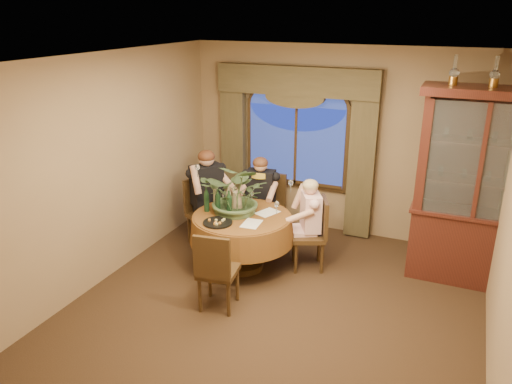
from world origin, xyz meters
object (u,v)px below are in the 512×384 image
at_px(wine_bottle_2, 216,195).
at_px(wine_bottle_3, 207,199).
at_px(oil_lamp_center, 495,72).
at_px(chair_back, 205,214).
at_px(chair_back_right, 268,208).
at_px(centerpiece_plant, 238,169).
at_px(person_scarf, 261,199).
at_px(wine_bottle_0, 218,201).
at_px(wine_bottle_1, 229,203).
at_px(china_cabinet, 476,190).
at_px(person_pink, 310,223).
at_px(chair_front_left, 218,269).
at_px(person_back, 207,197).
at_px(olive_bowl, 240,216).
at_px(wine_bottle_4, 229,199).
at_px(chair_right, 308,234).
at_px(oil_lamp_left, 454,70).
at_px(stoneware_vase, 237,201).
at_px(dining_table, 242,241).

bearing_deg(wine_bottle_2, wine_bottle_3, -102.38).
distance_m(oil_lamp_center, chair_back, 4.13).
bearing_deg(chair_back_right, centerpiece_plant, 84.68).
distance_m(centerpiece_plant, wine_bottle_3, 0.60).
xyz_separation_m(chair_back_right, person_scarf, (-0.09, -0.08, 0.16)).
distance_m(wine_bottle_0, wine_bottle_1, 0.16).
bearing_deg(china_cabinet, person_pink, -168.17).
distance_m(chair_front_left, person_back, 1.77).
height_order(person_pink, olive_bowl, person_pink).
bearing_deg(chair_back, wine_bottle_3, 61.06).
relative_size(centerpiece_plant, wine_bottle_4, 3.08).
distance_m(chair_right, wine_bottle_0, 1.26).
height_order(person_pink, wine_bottle_0, person_pink).
bearing_deg(person_back, person_pink, 120.13).
relative_size(oil_lamp_center, wine_bottle_2, 1.03).
xyz_separation_m(person_pink, wine_bottle_0, (-1.11, -0.50, 0.31)).
xyz_separation_m(oil_lamp_left, wine_bottle_0, (-2.61, -0.90, -1.69)).
bearing_deg(wine_bottle_0, chair_front_left, -62.78).
height_order(person_pink, wine_bottle_2, person_pink).
distance_m(oil_lamp_center, wine_bottle_3, 3.73).
xyz_separation_m(person_scarf, wine_bottle_0, (-0.20, -0.95, 0.27)).
height_order(chair_back, wine_bottle_4, wine_bottle_4).
distance_m(stoneware_vase, olive_bowl, 0.26).
bearing_deg(person_back, chair_back, 35.90).
height_order(person_scarf, wine_bottle_4, person_scarf).
bearing_deg(oil_lamp_center, dining_table, -162.87).
height_order(oil_lamp_center, wine_bottle_3, oil_lamp_center).
bearing_deg(wine_bottle_2, dining_table, -16.69).
height_order(chair_back_right, person_scarf, person_scarf).
relative_size(oil_lamp_center, centerpiece_plant, 0.33).
height_order(china_cabinet, wine_bottle_4, china_cabinet).
bearing_deg(olive_bowl, wine_bottle_0, 175.60).
bearing_deg(wine_bottle_3, wine_bottle_1, 1.47).
xyz_separation_m(dining_table, china_cabinet, (2.72, 0.84, 0.84)).
height_order(china_cabinet, centerpiece_plant, china_cabinet).
xyz_separation_m(chair_right, person_pink, (-0.00, 0.09, 0.13)).
distance_m(wine_bottle_1, wine_bottle_3, 0.33).
bearing_deg(wine_bottle_0, centerpiece_plant, 31.66).
relative_size(chair_front_left, wine_bottle_3, 2.91).
distance_m(oil_lamp_center, centerpiece_plant, 3.17).
xyz_separation_m(person_scarf, wine_bottle_4, (-0.12, -0.80, 0.27)).
height_order(chair_right, person_back, person_back).
relative_size(chair_back_right, wine_bottle_4, 2.91).
height_order(chair_front_left, centerpiece_plant, centerpiece_plant).
distance_m(chair_right, person_back, 1.62).
bearing_deg(olive_bowl, oil_lamp_center, 18.87).
height_order(oil_lamp_left, centerpiece_plant, oil_lamp_left).
bearing_deg(person_back, chair_right, 116.96).
distance_m(chair_back, olive_bowl, 1.00).
bearing_deg(oil_lamp_left, wine_bottle_2, -165.54).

